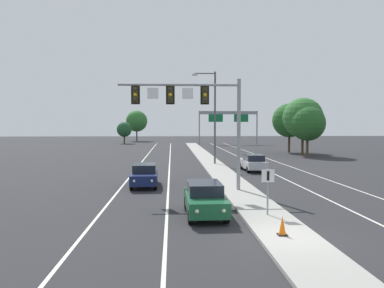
{
  "coord_description": "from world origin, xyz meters",
  "views": [
    {
      "loc": [
        -4.45,
        -13.72,
        4.38
      ],
      "look_at": [
        -3.2,
        9.24,
        3.2
      ],
      "focal_mm": 34.82,
      "sensor_mm": 36.0,
      "label": 1
    }
  ],
  "objects_px": {
    "street_lamp_median": "(213,112)",
    "tree_far_left_b": "(124,130)",
    "car_oncoming_navy": "(144,175)",
    "traffic_cone_median_nose": "(282,226)",
    "car_receding_silver": "(253,162)",
    "tree_far_right_b": "(308,123)",
    "car_oncoming_green": "(205,198)",
    "median_sign_post": "(268,185)",
    "tree_far_right_c": "(303,118)",
    "tree_far_left_a": "(137,121)",
    "highway_sign_gantry": "(228,117)",
    "tree_far_right_a": "(289,120)",
    "overhead_signal_mast": "(196,107)"
  },
  "relations": [
    {
      "from": "car_oncoming_navy",
      "to": "traffic_cone_median_nose",
      "type": "bearing_deg",
      "value": -63.97
    },
    {
      "from": "median_sign_post",
      "to": "car_oncoming_navy",
      "type": "relative_size",
      "value": 0.49
    },
    {
      "from": "car_oncoming_green",
      "to": "tree_far_right_b",
      "type": "bearing_deg",
      "value": 62.26
    },
    {
      "from": "street_lamp_median",
      "to": "traffic_cone_median_nose",
      "type": "bearing_deg",
      "value": -90.56
    },
    {
      "from": "street_lamp_median",
      "to": "tree_far_left_a",
      "type": "relative_size",
      "value": 1.21
    },
    {
      "from": "car_oncoming_green",
      "to": "street_lamp_median",
      "type": "bearing_deg",
      "value": 82.69
    },
    {
      "from": "overhead_signal_mast",
      "to": "tree_far_right_b",
      "type": "distance_m",
      "value": 31.55
    },
    {
      "from": "median_sign_post",
      "to": "tree_far_right_c",
      "type": "bearing_deg",
      "value": 67.97
    },
    {
      "from": "tree_far_left_a",
      "to": "tree_far_left_b",
      "type": "xyz_separation_m",
      "value": [
        -1.68,
        -13.18,
        -2.1
      ]
    },
    {
      "from": "tree_far_right_b",
      "to": "tree_far_left_a",
      "type": "distance_m",
      "value": 57.87
    },
    {
      "from": "tree_far_right_b",
      "to": "tree_far_right_a",
      "type": "bearing_deg",
      "value": 90.75
    },
    {
      "from": "car_receding_silver",
      "to": "tree_far_left_b",
      "type": "xyz_separation_m",
      "value": [
        -18.81,
        53.02,
        2.48
      ]
    },
    {
      "from": "overhead_signal_mast",
      "to": "tree_far_left_b",
      "type": "bearing_deg",
      "value": 101.23
    },
    {
      "from": "tree_far_right_a",
      "to": "tree_far_left_b",
      "type": "relative_size",
      "value": 1.54
    },
    {
      "from": "median_sign_post",
      "to": "tree_far_left_b",
      "type": "bearing_deg",
      "value": 102.44
    },
    {
      "from": "traffic_cone_median_nose",
      "to": "tree_far_left_a",
      "type": "bearing_deg",
      "value": 98.91
    },
    {
      "from": "car_oncoming_green",
      "to": "tree_far_left_b",
      "type": "bearing_deg",
      "value": 100.28
    },
    {
      "from": "overhead_signal_mast",
      "to": "traffic_cone_median_nose",
      "type": "distance_m",
      "value": 11.59
    },
    {
      "from": "median_sign_post",
      "to": "highway_sign_gantry",
      "type": "height_order",
      "value": "highway_sign_gantry"
    },
    {
      "from": "car_receding_silver",
      "to": "tree_far_right_c",
      "type": "relative_size",
      "value": 0.55
    },
    {
      "from": "tree_far_left_a",
      "to": "street_lamp_median",
      "type": "bearing_deg",
      "value": -77.06
    },
    {
      "from": "highway_sign_gantry",
      "to": "tree_far_right_a",
      "type": "xyz_separation_m",
      "value": [
        6.0,
        -24.6,
        -1.07
      ]
    },
    {
      "from": "median_sign_post",
      "to": "street_lamp_median",
      "type": "relative_size",
      "value": 0.22
    },
    {
      "from": "overhead_signal_mast",
      "to": "tree_far_right_a",
      "type": "height_order",
      "value": "tree_far_right_a"
    },
    {
      "from": "highway_sign_gantry",
      "to": "car_oncoming_green",
      "type": "bearing_deg",
      "value": -99.67
    },
    {
      "from": "car_receding_silver",
      "to": "tree_far_right_b",
      "type": "distance_m",
      "value": 19.52
    },
    {
      "from": "median_sign_post",
      "to": "tree_far_left_b",
      "type": "relative_size",
      "value": 0.43
    },
    {
      "from": "highway_sign_gantry",
      "to": "tree_far_right_a",
      "type": "height_order",
      "value": "tree_far_right_a"
    },
    {
      "from": "tree_far_right_c",
      "to": "tree_far_right_b",
      "type": "bearing_deg",
      "value": -84.84
    },
    {
      "from": "car_oncoming_navy",
      "to": "car_receding_silver",
      "type": "xyz_separation_m",
      "value": [
        9.66,
        8.24,
        0.0
      ]
    },
    {
      "from": "highway_sign_gantry",
      "to": "tree_far_right_b",
      "type": "height_order",
      "value": "highway_sign_gantry"
    },
    {
      "from": "median_sign_post",
      "to": "car_receding_silver",
      "type": "xyz_separation_m",
      "value": [
        3.21,
        17.67,
        -0.77
      ]
    },
    {
      "from": "tree_far_right_a",
      "to": "tree_far_left_a",
      "type": "distance_m",
      "value": 51.24
    },
    {
      "from": "car_receding_silver",
      "to": "tree_far_right_c",
      "type": "bearing_deg",
      "value": 57.62
    },
    {
      "from": "car_receding_silver",
      "to": "tree_far_right_b",
      "type": "xyz_separation_m",
      "value": [
        11.04,
        15.65,
        3.77
      ]
    },
    {
      "from": "car_oncoming_green",
      "to": "tree_far_right_a",
      "type": "distance_m",
      "value": 43.97
    },
    {
      "from": "median_sign_post",
      "to": "traffic_cone_median_nose",
      "type": "bearing_deg",
      "value": -94.75
    },
    {
      "from": "car_oncoming_green",
      "to": "car_receding_silver",
      "type": "bearing_deg",
      "value": 70.17
    },
    {
      "from": "overhead_signal_mast",
      "to": "tree_far_left_a",
      "type": "bearing_deg",
      "value": 98.13
    },
    {
      "from": "car_receding_silver",
      "to": "tree_far_right_c",
      "type": "xyz_separation_m",
      "value": [
        10.9,
        17.19,
        4.56
      ]
    },
    {
      "from": "traffic_cone_median_nose",
      "to": "tree_far_left_b",
      "type": "height_order",
      "value": "tree_far_left_b"
    },
    {
      "from": "median_sign_post",
      "to": "traffic_cone_median_nose",
      "type": "height_order",
      "value": "median_sign_post"
    },
    {
      "from": "street_lamp_median",
      "to": "tree_far_left_b",
      "type": "height_order",
      "value": "street_lamp_median"
    },
    {
      "from": "tree_far_right_a",
      "to": "tree_far_left_a",
      "type": "xyz_separation_m",
      "value": [
        -28.07,
        42.86,
        0.31
      ]
    },
    {
      "from": "car_oncoming_green",
      "to": "tree_far_left_a",
      "type": "bearing_deg",
      "value": 97.54
    },
    {
      "from": "car_oncoming_green",
      "to": "tree_far_right_b",
      "type": "distance_m",
      "value": 37.06
    },
    {
      "from": "street_lamp_median",
      "to": "tree_far_left_b",
      "type": "relative_size",
      "value": 1.98
    },
    {
      "from": "median_sign_post",
      "to": "tree_far_right_c",
      "type": "height_order",
      "value": "tree_far_right_c"
    },
    {
      "from": "traffic_cone_median_nose",
      "to": "highway_sign_gantry",
      "type": "bearing_deg",
      "value": 83.03
    },
    {
      "from": "tree_far_right_a",
      "to": "car_oncoming_navy",
      "type": "bearing_deg",
      "value": -123.12
    }
  ]
}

